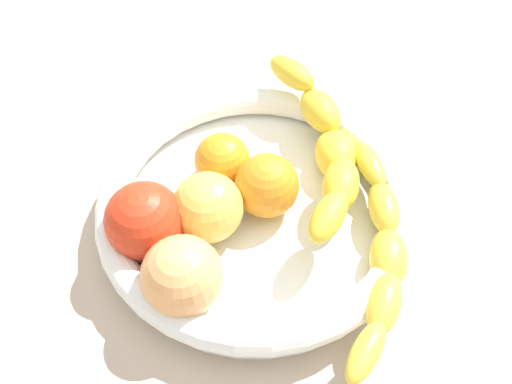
% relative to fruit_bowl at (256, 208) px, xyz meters
% --- Properties ---
extents(kitchen_counter, '(1.20, 1.20, 0.03)m').
position_rel_fruit_bowl_xyz_m(kitchen_counter, '(0.00, 0.00, -0.04)').
color(kitchen_counter, '#B7A592').
rests_on(kitchen_counter, ground).
extents(fruit_bowl, '(0.29, 0.29, 0.04)m').
position_rel_fruit_bowl_xyz_m(fruit_bowl, '(0.00, 0.00, 0.00)').
color(fruit_bowl, white).
rests_on(fruit_bowl, kitchen_counter).
extents(banana_draped_left, '(0.20, 0.14, 0.06)m').
position_rel_fruit_bowl_xyz_m(banana_draped_left, '(-0.00, -0.08, 0.03)').
color(banana_draped_left, yellow).
rests_on(banana_draped_left, fruit_bowl).
extents(banana_draped_right, '(0.18, 0.18, 0.04)m').
position_rel_fruit_bowl_xyz_m(banana_draped_right, '(-0.11, -0.05, 0.02)').
color(banana_draped_right, yellow).
rests_on(banana_draped_right, fruit_bowl).
extents(orange_front, '(0.05, 0.05, 0.05)m').
position_rel_fruit_bowl_xyz_m(orange_front, '(0.05, -0.00, 0.02)').
color(orange_front, orange).
rests_on(orange_front, fruit_bowl).
extents(orange_mid_left, '(0.06, 0.06, 0.06)m').
position_rel_fruit_bowl_xyz_m(orange_mid_left, '(-0.00, -0.01, 0.02)').
color(orange_mid_left, orange).
rests_on(orange_mid_left, fruit_bowl).
extents(apple_yellow, '(0.06, 0.06, 0.06)m').
position_rel_fruit_bowl_xyz_m(apple_yellow, '(0.01, 0.04, 0.03)').
color(apple_yellow, '#E5BF51').
rests_on(apple_yellow, fruit_bowl).
extents(tomato_red, '(0.07, 0.07, 0.07)m').
position_rel_fruit_bowl_xyz_m(tomato_red, '(0.03, 0.10, 0.03)').
color(tomato_red, red).
rests_on(tomato_red, fruit_bowl).
extents(peach_blush, '(0.07, 0.07, 0.07)m').
position_rel_fruit_bowl_xyz_m(peach_blush, '(-0.03, 0.10, 0.03)').
color(peach_blush, '#EBA564').
rests_on(peach_blush, fruit_bowl).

